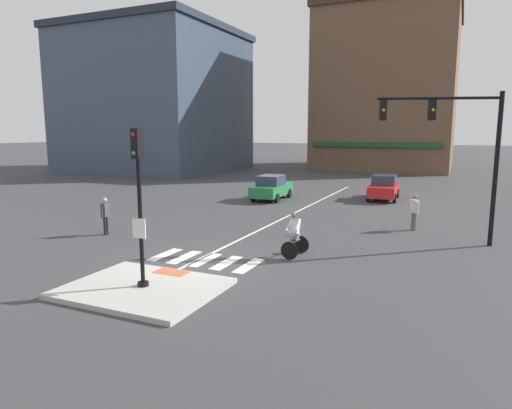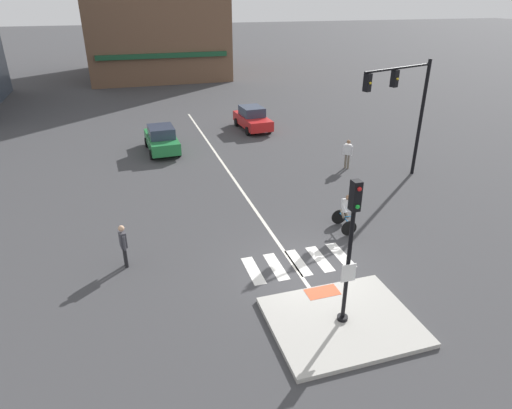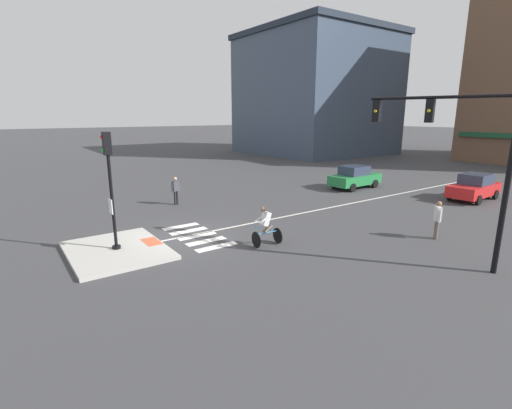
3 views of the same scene
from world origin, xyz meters
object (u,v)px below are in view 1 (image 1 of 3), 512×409
cyclist (295,233)px  pedestrian_waiting_far_side (414,209)px  signal_pole (139,193)px  pedestrian_at_curb_left (105,213)px  car_red_eastbound_distant (384,187)px  car_green_westbound_distant (271,188)px  traffic_light_mast (458,140)px

cyclist → pedestrian_waiting_far_side: bearing=61.5°
signal_pole → pedestrian_at_curb_left: (-6.07, 5.13, -1.88)m
car_red_eastbound_distant → signal_pole: bearing=-99.5°
signal_pole → pedestrian_at_curb_left: bearing=139.8°
car_green_westbound_distant → car_red_eastbound_distant: bearing=24.8°
traffic_light_mast → car_green_westbound_distant: size_ratio=1.46×
traffic_light_mast → car_red_eastbound_distant: traffic_light_mast is taller
car_green_westbound_distant → cyclist: size_ratio=2.48×
car_green_westbound_distant → cyclist: (6.12, -12.63, 0.06)m
signal_pole → car_red_eastbound_distant: bearing=80.5°
traffic_light_mast → pedestrian_at_curb_left: bearing=-162.7°
traffic_light_mast → pedestrian_waiting_far_side: bearing=126.0°
traffic_light_mast → pedestrian_at_curb_left: (-14.03, -4.38, -3.26)m
traffic_light_mast → cyclist: size_ratio=3.62×
traffic_light_mast → car_red_eastbound_distant: (-4.45, 11.52, -3.43)m
pedestrian_at_curb_left → car_red_eastbound_distant: bearing=58.9°
signal_pole → car_green_westbound_distant: (-3.35, 17.86, -2.05)m
pedestrian_at_curb_left → pedestrian_waiting_far_side: (12.39, 6.65, 0.00)m
car_green_westbound_distant → car_red_eastbound_distant: size_ratio=0.99×
cyclist → pedestrian_waiting_far_side: cyclist is taller
traffic_light_mast → car_red_eastbound_distant: size_ratio=1.45×
signal_pole → car_green_westbound_distant: size_ratio=1.08×
cyclist → pedestrian_waiting_far_side: 7.45m
signal_pole → cyclist: 6.24m
signal_pole → pedestrian_waiting_far_side: signal_pole is taller
traffic_light_mast → pedestrian_at_curb_left: traffic_light_mast is taller
signal_pole → car_green_westbound_distant: 18.28m
cyclist → pedestrian_at_curb_left: (-8.84, -0.10, 0.11)m
pedestrian_at_curb_left → car_green_westbound_distant: bearing=77.9°
cyclist → pedestrian_at_curb_left: cyclist is taller
car_red_eastbound_distant → cyclist: cyclist is taller
traffic_light_mast → car_red_eastbound_distant: 12.82m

